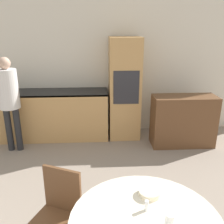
{
  "coord_description": "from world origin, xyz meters",
  "views": [
    {
      "loc": [
        -0.09,
        0.05,
        2.09
      ],
      "look_at": [
        0.07,
        2.91,
        1.1
      ],
      "focal_mm": 40.0,
      "sensor_mm": 36.0,
      "label": 1
    }
  ],
  "objects_px": {
    "oven_unit": "(124,89)",
    "bowl_near": "(150,193)",
    "sideboard": "(183,121)",
    "person_standing": "(9,95)",
    "chair_far_left": "(58,211)",
    "cup": "(170,220)"
  },
  "relations": [
    {
      "from": "oven_unit",
      "to": "bowl_near",
      "type": "relative_size",
      "value": 10.41
    },
    {
      "from": "oven_unit",
      "to": "sideboard",
      "type": "relative_size",
      "value": 1.7
    },
    {
      "from": "oven_unit",
      "to": "person_standing",
      "type": "height_order",
      "value": "oven_unit"
    },
    {
      "from": "oven_unit",
      "to": "bowl_near",
      "type": "bearing_deg",
      "value": -91.75
    },
    {
      "from": "chair_far_left",
      "to": "cup",
      "type": "bearing_deg",
      "value": -5.09
    },
    {
      "from": "sideboard",
      "to": "oven_unit",
      "type": "bearing_deg",
      "value": 155.18
    },
    {
      "from": "chair_far_left",
      "to": "cup",
      "type": "distance_m",
      "value": 1.04
    },
    {
      "from": "chair_far_left",
      "to": "cup",
      "type": "xyz_separation_m",
      "value": [
        0.87,
        -0.49,
        0.3
      ]
    },
    {
      "from": "person_standing",
      "to": "sideboard",
      "type": "bearing_deg",
      "value": 0.84
    },
    {
      "from": "sideboard",
      "to": "person_standing",
      "type": "height_order",
      "value": "person_standing"
    },
    {
      "from": "chair_far_left",
      "to": "oven_unit",
      "type": "bearing_deg",
      "value": 96.4
    },
    {
      "from": "cup",
      "to": "person_standing",
      "type": "bearing_deg",
      "value": 126.07
    },
    {
      "from": "oven_unit",
      "to": "sideboard",
      "type": "distance_m",
      "value": 1.23
    },
    {
      "from": "oven_unit",
      "to": "bowl_near",
      "type": "height_order",
      "value": "oven_unit"
    },
    {
      "from": "oven_unit",
      "to": "bowl_near",
      "type": "xyz_separation_m",
      "value": [
        -0.09,
        -2.87,
        -0.18
      ]
    },
    {
      "from": "person_standing",
      "to": "bowl_near",
      "type": "relative_size",
      "value": 8.89
    },
    {
      "from": "person_standing",
      "to": "cup",
      "type": "xyz_separation_m",
      "value": [
        1.97,
        -2.7,
        -0.21
      ]
    },
    {
      "from": "chair_far_left",
      "to": "bowl_near",
      "type": "bearing_deg",
      "value": 13.83
    },
    {
      "from": "chair_far_left",
      "to": "person_standing",
      "type": "height_order",
      "value": "person_standing"
    },
    {
      "from": "chair_far_left",
      "to": "person_standing",
      "type": "bearing_deg",
      "value": 140.82
    },
    {
      "from": "cup",
      "to": "bowl_near",
      "type": "xyz_separation_m",
      "value": [
        -0.07,
        0.34,
        -0.03
      ]
    },
    {
      "from": "oven_unit",
      "to": "cup",
      "type": "relative_size",
      "value": 19.03
    }
  ]
}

